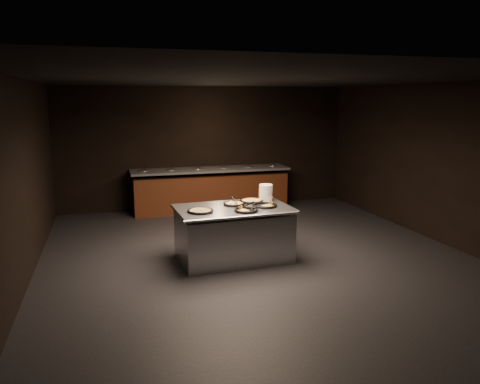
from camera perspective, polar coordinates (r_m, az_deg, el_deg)
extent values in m
cube|color=black|center=(7.89, 2.17, -8.00)|extent=(7.00, 8.00, 0.01)
cube|color=black|center=(7.46, 2.33, 13.63)|extent=(7.00, 8.00, 0.01)
cube|color=black|center=(11.38, -4.12, 5.42)|extent=(7.00, 0.01, 2.90)
cube|color=black|center=(4.02, 20.55, -5.93)|extent=(7.00, 0.01, 2.90)
cube|color=black|center=(7.26, -25.06, 1.12)|extent=(0.01, 8.00, 2.90)
cube|color=black|center=(9.25, 23.37, 3.21)|extent=(0.01, 8.00, 2.90)
cube|color=#502312|center=(11.11, -3.59, -0.05)|extent=(3.60, 0.75, 0.85)
cube|color=#58585C|center=(11.02, -3.62, 2.75)|extent=(3.70, 0.83, 0.05)
cube|color=#3A1F0D|center=(11.20, -3.56, -1.99)|extent=(3.60, 0.69, 0.08)
cylinder|color=silver|center=(10.80, -11.69, 2.39)|extent=(0.22, 0.22, 0.08)
cylinder|color=#416528|center=(10.79, -11.69, 2.52)|extent=(0.19, 0.19, 0.02)
cylinder|color=black|center=(10.76, -11.54, 2.96)|extent=(0.04, 0.10, 0.19)
cylinder|color=silver|center=(10.86, -8.42, 2.55)|extent=(0.22, 0.22, 0.08)
cylinder|color=#416528|center=(10.86, -8.43, 2.68)|extent=(0.19, 0.19, 0.02)
cylinder|color=black|center=(10.83, -8.27, 3.12)|extent=(0.04, 0.10, 0.19)
cylinder|color=silver|center=(10.96, -5.21, 2.70)|extent=(0.22, 0.22, 0.08)
cylinder|color=#416528|center=(10.95, -5.21, 2.83)|extent=(0.19, 0.19, 0.02)
cylinder|color=black|center=(10.93, -5.04, 3.27)|extent=(0.04, 0.10, 0.19)
cylinder|color=silver|center=(11.09, -2.06, 2.84)|extent=(0.22, 0.22, 0.08)
cylinder|color=#416528|center=(11.09, -2.06, 2.97)|extent=(0.19, 0.19, 0.02)
cylinder|color=black|center=(11.06, -1.89, 3.40)|extent=(0.04, 0.10, 0.19)
cylinder|color=silver|center=(11.25, 1.01, 2.97)|extent=(0.22, 0.22, 0.08)
cylinder|color=#416528|center=(11.25, 1.01, 3.10)|extent=(0.19, 0.19, 0.02)
cylinder|color=black|center=(11.23, 1.19, 3.52)|extent=(0.04, 0.10, 0.19)
cylinder|color=silver|center=(11.45, 3.98, 3.09)|extent=(0.22, 0.22, 0.08)
cylinder|color=#416528|center=(11.45, 3.98, 3.21)|extent=(0.19, 0.19, 0.02)
cylinder|color=black|center=(11.43, 4.16, 3.62)|extent=(0.04, 0.10, 0.19)
cube|color=silver|center=(7.68, -0.80, -5.40)|extent=(1.80, 1.16, 0.79)
cube|color=silver|center=(7.56, -0.81, -2.04)|extent=(1.89, 1.24, 0.04)
cylinder|color=silver|center=(7.02, 0.43, -3.07)|extent=(1.83, 0.13, 0.04)
cylinder|color=white|center=(8.04, 3.16, -0.10)|extent=(0.23, 0.23, 0.28)
cylinder|color=black|center=(7.27, -4.86, -2.41)|extent=(0.38, 0.38, 0.01)
torus|color=black|center=(7.26, -4.86, -2.29)|extent=(0.41, 0.41, 0.04)
torus|color=brown|center=(7.26, -4.86, -2.28)|extent=(0.34, 0.34, 0.03)
cylinder|color=tan|center=(7.26, -4.86, -2.29)|extent=(0.30, 0.30, 0.02)
cube|color=black|center=(7.26, -4.86, -2.22)|extent=(0.05, 0.30, 0.00)
cube|color=black|center=(7.26, -4.86, -2.22)|extent=(0.30, 0.05, 0.00)
cylinder|color=black|center=(7.73, -0.74, -1.54)|extent=(0.33, 0.33, 0.01)
torus|color=black|center=(7.73, -0.74, -1.43)|extent=(0.35, 0.35, 0.04)
torus|color=brown|center=(7.73, -0.74, -1.41)|extent=(0.29, 0.29, 0.03)
cylinder|color=#F7D75A|center=(7.73, -0.74, -1.43)|extent=(0.25, 0.25, 0.02)
cube|color=black|center=(7.73, -0.74, -1.36)|extent=(0.06, 0.25, 0.00)
cube|color=black|center=(7.73, -0.74, -1.36)|extent=(0.25, 0.06, 0.00)
cylinder|color=black|center=(7.96, 1.41, -1.17)|extent=(0.37, 0.37, 0.01)
torus|color=black|center=(7.96, 1.41, -1.06)|extent=(0.40, 0.40, 0.04)
torus|color=brown|center=(7.96, 1.41, -1.05)|extent=(0.33, 0.33, 0.03)
cylinder|color=#F7D75A|center=(7.96, 1.41, -1.06)|extent=(0.29, 0.29, 0.02)
cube|color=black|center=(7.96, 1.41, -1.00)|extent=(0.16, 0.25, 0.00)
cube|color=black|center=(7.96, 1.41, -1.00)|extent=(0.25, 0.16, 0.00)
cylinder|color=black|center=(7.29, 0.76, -2.33)|extent=(0.35, 0.35, 0.01)
torus|color=black|center=(7.29, 0.76, -2.21)|extent=(0.37, 0.37, 0.04)
cylinder|color=black|center=(7.63, 3.04, -1.73)|extent=(0.38, 0.38, 0.01)
torus|color=black|center=(7.63, 3.05, -1.61)|extent=(0.40, 0.40, 0.04)
cube|color=silver|center=(7.69, -1.36, -1.50)|extent=(0.12, 0.13, 0.00)
cylinder|color=black|center=(7.56, -0.61, -1.14)|extent=(0.08, 0.19, 0.13)
cylinder|color=silver|center=(7.63, -0.99, -1.40)|extent=(0.04, 0.10, 0.08)
cube|color=silver|center=(7.30, 2.18, -2.18)|extent=(0.14, 0.13, 0.00)
cylinder|color=black|center=(7.33, 1.01, -1.53)|extent=(0.16, 0.14, 0.13)
cylinder|color=silver|center=(7.32, 1.60, -1.94)|extent=(0.09, 0.07, 0.08)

